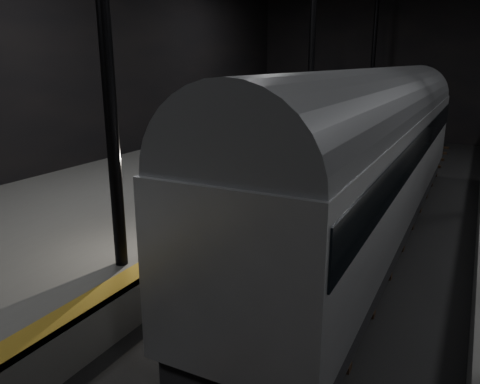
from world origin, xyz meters
The scene contains 6 objects.
ground centered at (0.00, 0.00, 0.00)m, with size 44.00×44.00×0.00m, color black.
platform_left centered at (-7.50, 0.00, 0.50)m, with size 9.00×43.80×1.00m, color #565653.
tactile_strip centered at (-3.25, 0.00, 1.00)m, with size 0.50×43.80×0.01m, color olive.
track centered at (0.00, 0.00, 0.07)m, with size 2.40×43.00×0.24m.
train centered at (0.00, 2.79, 2.73)m, with size 2.75×18.33×4.90m.
woman centered at (-3.80, -0.33, 1.90)m, with size 0.65×0.43×1.79m, color tan.
Camera 1 is at (2.66, -11.07, 5.18)m, focal length 35.00 mm.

